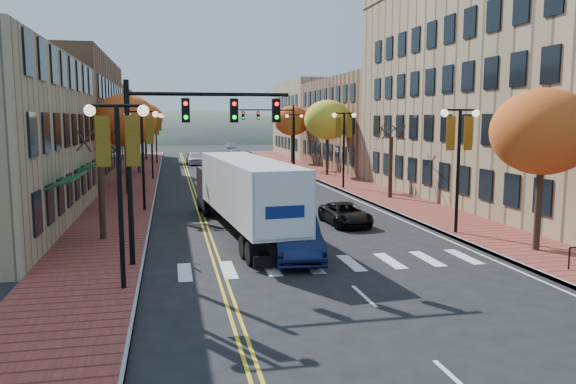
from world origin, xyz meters
TOP-DOWN VIEW (x-y plane):
  - ground at (0.00, 0.00)m, footprint 200.00×200.00m
  - sidewalk_left at (-9.00, 32.50)m, footprint 4.00×85.00m
  - sidewalk_right at (9.00, 32.50)m, footprint 4.00×85.00m
  - building_left_mid at (-17.00, 36.00)m, footprint 12.00×24.00m
  - building_left_far at (-17.00, 61.00)m, footprint 12.00×26.00m
  - building_right_near at (18.50, 16.00)m, footprint 15.00×28.00m
  - building_right_mid at (18.50, 42.00)m, footprint 15.00×24.00m
  - building_right_far at (18.50, 64.00)m, footprint 15.00×20.00m
  - tree_left_a at (-9.00, 8.00)m, footprint 0.28×0.28m
  - tree_left_b at (-9.00, 24.00)m, footprint 4.48×4.48m
  - tree_left_c at (-9.00, 40.00)m, footprint 4.16×4.16m
  - tree_left_d at (-9.00, 58.00)m, footprint 4.61×4.61m
  - tree_right_a at (9.00, 2.00)m, footprint 4.16×4.16m
  - tree_right_b at (9.00, 18.00)m, footprint 0.28×0.28m
  - tree_right_c at (9.00, 34.00)m, footprint 4.48×4.48m
  - tree_right_d at (9.00, 50.00)m, footprint 4.35×4.35m
  - lamp_left_a at (-7.50, 0.00)m, footprint 1.96×0.36m
  - lamp_left_b at (-7.50, 16.00)m, footprint 1.96×0.36m
  - lamp_left_c at (-7.50, 34.00)m, footprint 1.96×0.36m
  - lamp_left_d at (-7.50, 52.00)m, footprint 1.96×0.36m
  - lamp_right_a at (7.50, 6.00)m, footprint 1.96×0.36m
  - lamp_right_b at (7.50, 24.00)m, footprint 1.96×0.36m
  - lamp_right_c at (7.50, 42.00)m, footprint 1.96×0.36m
  - traffic_mast_near at (-5.48, 3.00)m, footprint 6.10×0.35m
  - traffic_mast_far at (5.48, 42.00)m, footprint 6.10×0.34m
  - semi_truck at (-2.53, 8.58)m, footprint 3.69×15.02m
  - navy_sedan at (-1.09, 3.24)m, footprint 2.31×5.35m
  - black_suv at (3.09, 9.66)m, footprint 2.11×4.26m
  - car_far_white at (-2.98, 50.71)m, footprint 2.12×4.81m
  - car_far_silver at (3.44, 63.04)m, footprint 2.22×4.44m
  - car_far_oncoming at (3.81, 72.61)m, footprint 1.99×4.82m

SIDE VIEW (x-z plane):
  - ground at x=0.00m, z-range 0.00..0.00m
  - sidewalk_left at x=-9.00m, z-range 0.00..0.15m
  - sidewalk_right at x=9.00m, z-range 0.00..0.15m
  - black_suv at x=3.09m, z-range 0.00..1.16m
  - car_far_silver at x=3.44m, z-range 0.00..1.24m
  - car_far_oncoming at x=3.81m, z-range 0.00..1.55m
  - car_far_white at x=-2.98m, z-range 0.00..1.61m
  - navy_sedan at x=-1.09m, z-range 0.00..1.71m
  - semi_truck at x=-2.53m, z-range 0.31..4.03m
  - tree_left_a at x=-9.00m, z-range 0.15..4.35m
  - tree_right_b at x=9.00m, z-range 0.15..4.35m
  - lamp_left_a at x=-7.50m, z-range 1.27..7.32m
  - lamp_left_b at x=-7.50m, z-range 1.27..7.32m
  - lamp_left_c at x=-7.50m, z-range 1.27..7.32m
  - lamp_left_d at x=-7.50m, z-range 1.27..7.32m
  - lamp_right_a at x=7.50m, z-range 1.27..7.32m
  - lamp_right_b at x=7.50m, z-range 1.27..7.32m
  - lamp_right_c at x=7.50m, z-range 1.27..7.32m
  - building_left_far at x=-17.00m, z-range 0.00..9.50m
  - traffic_mast_near at x=-5.48m, z-range 1.42..8.42m
  - traffic_mast_far at x=5.48m, z-range 1.42..8.42m
  - building_right_mid at x=18.50m, z-range 0.00..10.00m
  - tree_left_c at x=-9.00m, z-range 1.71..8.40m
  - tree_right_a at x=9.00m, z-range 1.71..8.40m
  - tree_right_d at x=9.00m, z-range 1.79..8.79m
  - tree_left_b at x=-9.00m, z-range 1.84..9.05m
  - tree_right_c at x=9.00m, z-range 1.84..9.05m
  - building_left_mid at x=-17.00m, z-range 0.00..11.00m
  - building_right_far at x=18.50m, z-range 0.00..11.00m
  - tree_left_d at x=-9.00m, z-range 1.89..9.31m
  - building_right_near at x=18.50m, z-range 0.00..15.00m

